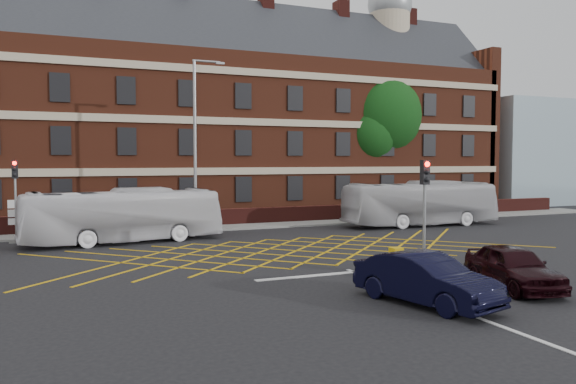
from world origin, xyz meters
name	(u,v)px	position (x,y,z in m)	size (l,w,h in m)	color
ground	(315,258)	(0.00, 0.00, 0.00)	(120.00, 120.00, 0.00)	black
victorian_building	(198,115)	(0.25, 22.00, 7.84)	(51.00, 12.17, 20.40)	#612919
boundary_wall	(229,217)	(0.00, 13.00, 0.55)	(56.00, 0.50, 1.10)	#461612
far_pavement	(233,226)	(0.00, 12.00, 0.06)	(60.00, 3.00, 0.12)	slate
glass_block	(528,153)	(34.00, 21.00, 5.00)	(14.00, 10.00, 10.00)	#99B2BF
box_junction_hatching	(296,251)	(0.00, 2.00, 0.01)	(11.50, 0.12, 0.02)	#CC990C
stop_line	(354,272)	(0.00, -3.50, 0.01)	(8.00, 0.30, 0.02)	silver
centre_line	(472,315)	(0.00, -10.00, 0.01)	(0.15, 14.00, 0.02)	silver
bus_left	(123,216)	(-7.21, 7.90, 1.41)	(2.36, 10.10, 2.81)	silver
bus_right	(420,203)	(11.50, 8.12, 1.46)	(2.45, 10.46, 2.91)	silver
car_navy	(426,279)	(-0.42, -8.49, 0.76)	(1.60, 4.59, 1.51)	black
car_maroon	(513,267)	(3.56, -7.89, 0.73)	(1.72, 4.27, 1.45)	black
deciduous_tree	(378,122)	(14.49, 18.15, 7.43)	(7.41, 7.06, 11.47)	black
traffic_light_near	(424,225)	(2.79, -4.05, 1.76)	(0.70, 0.70, 4.27)	slate
traffic_light_far	(16,209)	(-12.33, 10.12, 1.76)	(0.70, 0.70, 4.27)	slate
street_lamp	(196,173)	(-2.95, 9.55, 3.52)	(2.25, 1.00, 9.96)	slate
direction_signs	(19,213)	(-12.26, 11.62, 1.38)	(1.10, 0.16, 2.20)	gray
utility_cabinet	(396,261)	(1.28, -4.39, 0.50)	(0.41, 0.42, 1.00)	#CE9E0C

